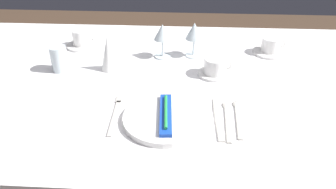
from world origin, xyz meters
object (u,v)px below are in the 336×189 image
coffee_cup_left (271,45)px  drink_tumbler (59,60)px  spoon_dessert (238,114)px  fork_outer (116,113)px  toothbrush_package (166,114)px  coffee_cup_far (82,37)px  coffee_cup_right (215,65)px  napkin_folded (108,53)px  dinner_plate (166,118)px  spoon_soup (227,116)px  wine_glass_left (162,34)px  dinner_knife (218,120)px  wine_glass_centre (194,33)px

coffee_cup_left → drink_tumbler: bearing=-166.4°
spoon_dessert → coffee_cup_left: 0.51m
fork_outer → toothbrush_package: bearing=-9.9°
toothbrush_package → coffee_cup_far: bearing=127.3°
toothbrush_package → fork_outer: toothbrush_package is taller
coffee_cup_right → fork_outer: bearing=-140.2°
fork_outer → napkin_folded: 0.32m
dinner_plate → toothbrush_package: (-0.00, 0.00, 0.02)m
coffee_cup_far → napkin_folded: size_ratio=0.72×
spoon_soup → wine_glass_left: wine_glass_left is taller
fork_outer → dinner_knife: size_ratio=0.98×
dinner_plate → coffee_cup_right: coffee_cup_right is taller
dinner_plate → coffee_cup_left: (0.42, 0.51, 0.03)m
wine_glass_left → drink_tumbler: size_ratio=1.45×
fork_outer → coffee_cup_left: 0.76m
wine_glass_centre → wine_glass_left: size_ratio=1.01×
coffee_cup_left → napkin_folded: 0.69m
spoon_dessert → napkin_folded: napkin_folded is taller
toothbrush_package → coffee_cup_left: size_ratio=2.10×
drink_tumbler → napkin_folded: size_ratio=0.71×
dinner_plate → wine_glass_centre: bearing=79.4°
coffee_cup_far → wine_glass_centre: bearing=-7.7°
fork_outer → spoon_soup: 0.35m
dinner_plate → wine_glass_left: (-0.04, 0.45, 0.09)m
fork_outer → spoon_dessert: size_ratio=1.07×
coffee_cup_far → coffee_cup_left: bearing=-1.6°
spoon_dessert → coffee_cup_left: coffee_cup_left is taller
drink_tumbler → spoon_dessert: bearing=-21.8°
coffee_cup_far → drink_tumbler: bearing=-95.8°
spoon_soup → dinner_plate: bearing=-170.4°
coffee_cup_right → coffee_cup_far: (-0.58, 0.23, 0.00)m
dinner_plate → coffee_cup_right: (0.17, 0.30, 0.03)m
coffee_cup_far → dinner_plate: bearing=-52.7°
wine_glass_centre → drink_tumbler: wine_glass_centre is taller
dinner_knife → coffee_cup_far: size_ratio=2.21×
coffee_cup_right → napkin_folded: napkin_folded is taller
spoon_soup → wine_glass_centre: 0.46m
wine_glass_left → drink_tumbler: bearing=-160.0°
spoon_dessert → coffee_cup_right: coffee_cup_right is taller
dinner_knife → drink_tumbler: bearing=153.4°
drink_tumbler → toothbrush_package: bearing=-35.4°
napkin_folded → toothbrush_package: bearing=-53.4°
coffee_cup_left → dinner_knife: bearing=-117.2°
spoon_soup → napkin_folded: napkin_folded is taller
fork_outer → coffee_cup_left: size_ratio=2.17×
drink_tumbler → coffee_cup_far: bearing=84.2°
fork_outer → spoon_dessert: spoon_dessert is taller
toothbrush_package → dinner_plate: bearing=0.0°
coffee_cup_left → wine_glass_centre: bearing=-172.5°
coffee_cup_far → wine_glass_left: 0.38m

